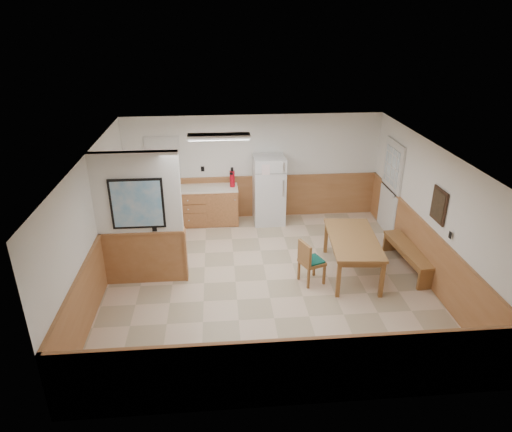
{
  "coord_description": "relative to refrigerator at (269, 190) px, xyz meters",
  "views": [
    {
      "loc": [
        -0.83,
        -7.29,
        4.64
      ],
      "look_at": [
        -0.17,
        0.4,
        1.16
      ],
      "focal_mm": 32.0,
      "sensor_mm": 36.0,
      "label": 1
    }
  ],
  "objects": [
    {
      "name": "dining_bench",
      "position": [
        2.47,
        -2.42,
        -0.47
      ],
      "size": [
        0.47,
        1.63,
        0.45
      ],
      "rotation": [
        0.0,
        0.0,
        0.07
      ],
      "color": "brown",
      "rests_on": "ground"
    },
    {
      "name": "dining_chair",
      "position": [
        0.42,
        -2.78,
        -0.31
      ],
      "size": [
        0.64,
        0.54,
        0.85
      ],
      "rotation": [
        0.0,
        0.0,
        0.37
      ],
      "color": "brown",
      "rests_on": "ground"
    },
    {
      "name": "wall_painting",
      "position": [
        2.63,
        -2.93,
        0.74
      ],
      "size": [
        0.04,
        0.5,
        0.6
      ],
      "color": "#331F14",
      "rests_on": "right_wall"
    },
    {
      "name": "dining_table",
      "position": [
        1.32,
        -2.49,
        -0.15
      ],
      "size": [
        1.04,
        1.83,
        0.75
      ],
      "rotation": [
        0.0,
        0.0,
        -0.09
      ],
      "color": "brown",
      "rests_on": "ground"
    },
    {
      "name": "wainscot_back",
      "position": [
        -0.33,
        0.35,
        -0.31
      ],
      "size": [
        6.0,
        0.04,
        1.0
      ],
      "primitive_type": "cube",
      "color": "#A56F42",
      "rests_on": "ground"
    },
    {
      "name": "left_wall",
      "position": [
        -3.33,
        -2.63,
        0.44
      ],
      "size": [
        0.02,
        6.0,
        2.5
      ],
      "primitive_type": "cube",
      "color": "white",
      "rests_on": "ground"
    },
    {
      "name": "wainscot_left",
      "position": [
        -3.31,
        -2.63,
        -0.31
      ],
      "size": [
        0.04,
        6.0,
        1.0
      ],
      "primitive_type": "cube",
      "color": "#A56F42",
      "rests_on": "ground"
    },
    {
      "name": "right_wall",
      "position": [
        2.67,
        -2.63,
        0.44
      ],
      "size": [
        0.02,
        6.0,
        2.5
      ],
      "primitive_type": "cube",
      "color": "white",
      "rests_on": "ground"
    },
    {
      "name": "kitchen_window",
      "position": [
        -2.43,
        0.35,
        0.74
      ],
      "size": [
        0.8,
        0.04,
        1.0
      ],
      "color": "silver",
      "rests_on": "back_wall"
    },
    {
      "name": "exterior_door",
      "position": [
        2.63,
        -0.73,
        0.24
      ],
      "size": [
        0.07,
        1.02,
        2.15
      ],
      "color": "silver",
      "rests_on": "ground"
    },
    {
      "name": "refrigerator",
      "position": [
        0.0,
        0.0,
        0.0
      ],
      "size": [
        0.73,
        0.73,
        1.62
      ],
      "rotation": [
        0.0,
        0.0,
        0.02
      ],
      "color": "silver",
      "rests_on": "ground"
    },
    {
      "name": "soap_bottle",
      "position": [
        -2.64,
        0.03,
        0.21
      ],
      "size": [
        0.09,
        0.09,
        0.24
      ],
      "primitive_type": "cylinder",
      "rotation": [
        0.0,
        0.0,
        -0.26
      ],
      "color": "#188537",
      "rests_on": "kitchen_counter"
    },
    {
      "name": "kitchen_counter",
      "position": [
        -1.54,
        0.05,
        -0.35
      ],
      "size": [
        2.2,
        0.61,
        1.0
      ],
      "color": "#B0693E",
      "rests_on": "ground"
    },
    {
      "name": "back_wall",
      "position": [
        -0.33,
        0.37,
        0.44
      ],
      "size": [
        6.0,
        0.02,
        2.5
      ],
      "primitive_type": "cube",
      "color": "white",
      "rests_on": "ground"
    },
    {
      "name": "fire_extinguisher",
      "position": [
        -0.85,
        0.05,
        0.29
      ],
      "size": [
        0.15,
        0.15,
        0.46
      ],
      "rotation": [
        0.0,
        0.0,
        0.35
      ],
      "color": "#B7091A",
      "rests_on": "kitchen_counter"
    },
    {
      "name": "ceiling",
      "position": [
        -0.33,
        -2.63,
        1.69
      ],
      "size": [
        6.0,
        6.0,
        0.02
      ],
      "primitive_type": "cube",
      "color": "silver",
      "rests_on": "back_wall"
    },
    {
      "name": "ground",
      "position": [
        -0.33,
        -2.63,
        -0.81
      ],
      "size": [
        6.0,
        6.0,
        0.0
      ],
      "primitive_type": "plane",
      "color": "beige",
      "rests_on": "ground"
    },
    {
      "name": "partition_wall",
      "position": [
        -2.58,
        -2.43,
        0.42
      ],
      "size": [
        1.5,
        0.2,
        2.5
      ],
      "color": "white",
      "rests_on": "ground"
    },
    {
      "name": "fluorescent_fixture",
      "position": [
        -1.13,
        -1.33,
        1.64
      ],
      "size": [
        1.2,
        0.3,
        0.09
      ],
      "color": "silver",
      "rests_on": "ceiling"
    },
    {
      "name": "wainscot_right",
      "position": [
        2.65,
        -2.63,
        -0.31
      ],
      "size": [
        0.04,
        6.0,
        1.0
      ],
      "primitive_type": "cube",
      "color": "#A56F42",
      "rests_on": "ground"
    }
  ]
}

